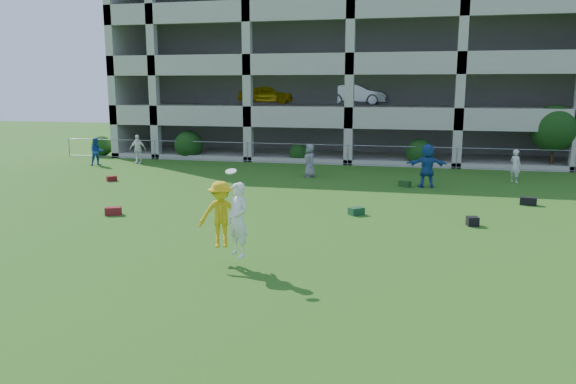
% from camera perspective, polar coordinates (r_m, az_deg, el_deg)
% --- Properties ---
extents(ground, '(100.00, 100.00, 0.00)m').
position_cam_1_polar(ground, '(14.18, -3.74, -7.74)').
color(ground, '#235114').
rests_on(ground, ground).
extents(bystander_a, '(0.97, 0.96, 1.58)m').
position_cam_1_polar(bystander_a, '(33.81, -18.87, 3.89)').
color(bystander_a, '#204793').
rests_on(bystander_a, ground).
extents(bystander_b, '(1.02, 0.49, 1.68)m').
position_cam_1_polar(bystander_b, '(34.05, -15.02, 4.23)').
color(bystander_b, white).
rests_on(bystander_b, ground).
extents(bystander_c, '(0.86, 0.96, 1.65)m').
position_cam_1_polar(bystander_c, '(27.95, 2.23, 3.21)').
color(bystander_c, slate).
rests_on(bystander_c, ground).
extents(bystander_d, '(1.88, 0.84, 1.96)m').
position_cam_1_polar(bystander_d, '(25.84, 13.95, 2.62)').
color(bystander_d, '#214C99').
rests_on(bystander_d, ground).
extents(bystander_e, '(0.66, 0.68, 1.57)m').
position_cam_1_polar(bystander_e, '(28.44, 22.10, 2.46)').
color(bystander_e, silver).
rests_on(bystander_e, ground).
extents(bag_red_a, '(0.62, 0.49, 0.28)m').
position_cam_1_polar(bag_red_a, '(20.72, -17.33, -1.87)').
color(bag_red_a, '#5C0F1C').
rests_on(bag_red_a, ground).
extents(bag_green_c, '(0.61, 0.59, 0.26)m').
position_cam_1_polar(bag_green_c, '(19.98, 6.95, -1.94)').
color(bag_green_c, '#13341C').
rests_on(bag_green_c, ground).
extents(crate_d, '(0.42, 0.42, 0.30)m').
position_cam_1_polar(crate_d, '(19.25, 18.23, -2.84)').
color(crate_d, black).
rests_on(crate_d, ground).
extents(bag_black_e, '(0.64, 0.39, 0.30)m').
position_cam_1_polar(bag_black_e, '(23.32, 23.22, -0.86)').
color(bag_black_e, black).
rests_on(bag_black_e, ground).
extents(bag_red_f, '(0.52, 0.51, 0.24)m').
position_cam_1_polar(bag_red_f, '(28.12, -17.48, 1.30)').
color(bag_red_f, '#5F1011').
rests_on(bag_red_f, ground).
extents(bag_green_g, '(0.58, 0.50, 0.25)m').
position_cam_1_polar(bag_green_g, '(25.89, 11.79, 0.81)').
color(bag_green_g, '#183C16').
rests_on(bag_green_g, ground).
extents(frisbee_contest, '(1.56, 1.10, 2.19)m').
position_cam_1_polar(frisbee_contest, '(14.19, -6.30, -2.42)').
color(frisbee_contest, gold).
rests_on(frisbee_contest, ground).
extents(parking_garage, '(30.00, 14.00, 12.00)m').
position_cam_1_polar(parking_garage, '(40.77, 7.79, 12.79)').
color(parking_garage, '#9E998C').
rests_on(parking_garage, ground).
extents(fence, '(36.06, 0.06, 1.20)m').
position_cam_1_polar(fence, '(32.33, 6.08, 3.79)').
color(fence, gray).
rests_on(fence, ground).
extents(shrub_row, '(34.38, 2.52, 3.50)m').
position_cam_1_polar(shrub_row, '(32.70, 14.30, 5.18)').
color(shrub_row, '#163D11').
rests_on(shrub_row, ground).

